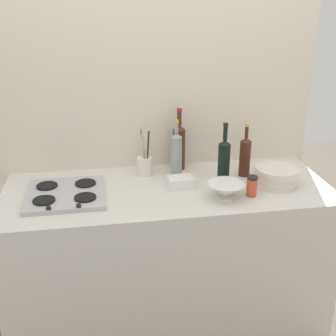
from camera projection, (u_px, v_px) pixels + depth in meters
The scene contains 13 objects.
ground_plane at pixel (168, 318), 2.75m from camera, with size 6.00×6.00×0.00m, color #6B6056.
counter_block at pixel (168, 257), 2.58m from camera, with size 1.80×0.70×0.90m, color silver.
backsplash_panel at pixel (158, 102), 2.61m from camera, with size 1.90×0.06×2.58m, color beige.
stovetop_hob at pixel (66, 194), 2.31m from camera, with size 0.41×0.40×0.04m.
plate_stack at pixel (277, 176), 2.43m from camera, with size 0.24×0.24×0.10m.
wine_bottle_leftmost at pixel (245, 156), 2.53m from camera, with size 0.06×0.06×0.31m.
wine_bottle_mid_left at pixel (224, 160), 2.43m from camera, with size 0.07×0.07×0.35m.
wine_bottle_mid_right at pixel (176, 154), 2.51m from camera, with size 0.06×0.06×0.34m.
wine_bottle_rightmost at pixel (179, 146), 2.62m from camera, with size 0.07×0.07×0.37m.
mixing_bowl at pixel (226, 190), 2.27m from camera, with size 0.19×0.19×0.09m.
butter_dish at pixel (181, 182), 2.41m from camera, with size 0.14×0.10×0.06m, color white.
utensil_crock at pixel (145, 165), 2.57m from camera, with size 0.09×0.09×0.28m.
condiment_jar_front at pixel (252, 186), 2.30m from camera, with size 0.06×0.06×0.11m.
Camera 1 is at (-0.36, -2.16, 1.92)m, focal length 46.77 mm.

